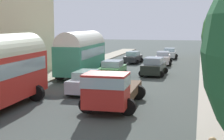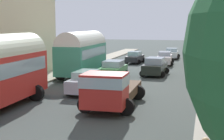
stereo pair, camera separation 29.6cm
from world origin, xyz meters
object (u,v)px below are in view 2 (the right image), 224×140
Objects in this scene: parked_bus_2 at (82,52)px; car_2 at (172,53)px; cargo_truck_0 at (111,89)px; car_1 at (165,58)px; car_0 at (155,66)px; car_4 at (86,81)px; car_5 at (113,69)px; pedestrian_1 at (208,69)px; car_6 at (135,57)px.

parked_bus_2 is 19.52m from car_2.
cargo_truck_0 reaches higher than car_1.
car_0 is 0.97× the size of car_4.
cargo_truck_0 is 1.50× the size of car_4.
car_4 is 1.11× the size of car_5.
car_5 is 2.30× the size of pedestrian_1.
car_0 is 4.99m from pedestrian_1.
car_4 is (-2.92, 3.94, -0.37)m from cargo_truck_0.
car_5 is 8.17m from pedestrian_1.
cargo_truck_0 is at bearing -61.78° from parked_bus_2.
car_0 reaches higher than car_2.
car_5 is (-3.27, -2.86, -0.03)m from car_0.
car_0 is (0.52, 13.29, -0.32)m from cargo_truck_0.
car_0 is 1.08× the size of car_5.
car_0 reaches higher than car_4.
car_4 is at bearing -110.15° from car_0.
car_4 is at bearing -97.68° from car_2.
car_0 is at bearing 69.85° from car_4.
pedestrian_1 is at bearing 43.96° from car_4.
car_2 is at bearing 89.01° from cargo_truck_0.
pedestrian_1 is at bearing 10.01° from car_5.
parked_bus_2 is at bearing 112.85° from car_4.
car_4 is (-3.43, -9.35, -0.05)m from car_0.
parked_bus_2 is 7.70m from car_4.
parked_bus_2 is 6.95m from car_0.
pedestrian_1 is (8.62, -10.59, 0.24)m from car_6.
car_4 is (-3.42, -25.35, 0.03)m from car_2.
car_0 is at bearing -89.95° from car_2.
car_1 is 2.59× the size of pedestrian_1.
car_1 is 1.01× the size of car_4.
car_2 is at bearing 89.38° from car_1.
car_6 is (-3.85, 9.14, -0.10)m from car_0.
pedestrian_1 is (11.14, 0.95, -1.31)m from parked_bus_2.
cargo_truck_0 is 10.79m from car_5.
parked_bus_2 reaches higher than pedestrian_1.
car_2 is at bearing 90.05° from car_0.
car_2 is 1.03× the size of car_6.
pedestrian_1 is (4.78, -17.44, 0.23)m from car_2.
pedestrian_1 reaches higher than car_5.
parked_bus_2 is at bearing -159.36° from car_0.
car_2 is (-0.01, 15.99, -0.08)m from car_0.
car_6 is at bearing 168.42° from car_1.
cargo_truck_0 is 22.69m from car_6.
cargo_truck_0 is 1.67× the size of car_5.
pedestrian_1 reaches higher than car_4.
car_0 is 9.92m from car_6.
car_1 is at bearing 116.37° from pedestrian_1.
parked_bus_2 reaches higher than car_2.
car_6 is at bearing 92.76° from car_5.
car_4 is 1.17× the size of car_6.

